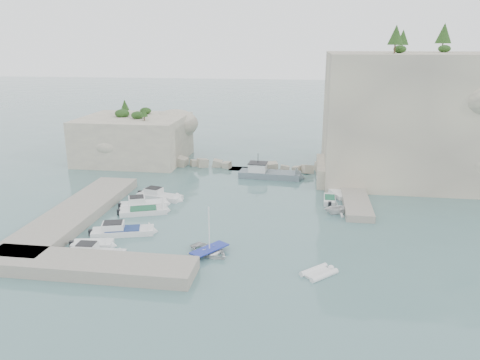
# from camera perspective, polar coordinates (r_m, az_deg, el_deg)

# --- Properties ---
(ground) EXTENTS (400.00, 400.00, 0.00)m
(ground) POSITION_cam_1_polar(r_m,az_deg,el_deg) (49.64, -1.02, -5.27)
(ground) COLOR slate
(ground) RESTS_ON ground
(cliff_east) EXTENTS (26.00, 22.00, 17.00)m
(cliff_east) POSITION_cam_1_polar(r_m,az_deg,el_deg) (70.88, 21.04, 7.36)
(cliff_east) COLOR beige
(cliff_east) RESTS_ON ground
(cliff_terrace) EXTENTS (8.00, 10.00, 2.50)m
(cliff_terrace) POSITION_cam_1_polar(r_m,az_deg,el_deg) (65.97, 12.80, 1.00)
(cliff_terrace) COLOR beige
(cliff_terrace) RESTS_ON ground
(outcrop_west) EXTENTS (16.00, 14.00, 7.00)m
(outcrop_west) POSITION_cam_1_polar(r_m,az_deg,el_deg) (77.14, -12.78, 4.93)
(outcrop_west) COLOR beige
(outcrop_west) RESTS_ON ground
(quay_west) EXTENTS (5.00, 24.00, 1.10)m
(quay_west) POSITION_cam_1_polar(r_m,az_deg,el_deg) (53.87, -19.39, -3.84)
(quay_west) COLOR #9E9689
(quay_west) RESTS_ON ground
(quay_south) EXTENTS (18.00, 4.00, 1.10)m
(quay_south) POSITION_cam_1_polar(r_m,az_deg,el_deg) (41.42, -17.99, -9.90)
(quay_south) COLOR #9E9689
(quay_south) RESTS_ON ground
(ledge_east) EXTENTS (3.00, 16.00, 0.80)m
(ledge_east) POSITION_cam_1_polar(r_m,az_deg,el_deg) (58.61, 13.77, -1.89)
(ledge_east) COLOR #9E9689
(ledge_east) RESTS_ON ground
(breakwater) EXTENTS (28.00, 3.00, 1.40)m
(breakwater) POSITION_cam_1_polar(r_m,az_deg,el_deg) (70.29, 1.10, 1.89)
(breakwater) COLOR beige
(breakwater) RESTS_ON ground
(motorboat_a) EXTENTS (6.44, 3.36, 1.40)m
(motorboat_a) POSITION_cam_1_polar(r_m,az_deg,el_deg) (58.03, -9.73, -2.25)
(motorboat_a) COLOR silver
(motorboat_a) RESTS_ON ground
(motorboat_b) EXTENTS (6.08, 3.99, 1.40)m
(motorboat_b) POSITION_cam_1_polar(r_m,az_deg,el_deg) (55.55, -11.60, -3.21)
(motorboat_b) COLOR white
(motorboat_b) RESTS_ON ground
(motorboat_c) EXTENTS (6.06, 3.95, 0.70)m
(motorboat_c) POSITION_cam_1_polar(r_m,az_deg,el_deg) (53.50, -11.67, -3.98)
(motorboat_c) COLOR silver
(motorboat_c) RESTS_ON ground
(motorboat_d) EXTENTS (6.89, 3.72, 1.40)m
(motorboat_d) POSITION_cam_1_polar(r_m,az_deg,el_deg) (48.33, -14.06, -6.41)
(motorboat_d) COLOR silver
(motorboat_d) RESTS_ON ground
(motorboat_e) EXTENTS (4.27, 2.37, 0.70)m
(motorboat_e) POSITION_cam_1_polar(r_m,az_deg,el_deg) (46.13, -17.51, -7.83)
(motorboat_e) COLOR silver
(motorboat_e) RESTS_ON ground
(motorboat_f) EXTENTS (5.75, 1.95, 1.40)m
(motorboat_f) POSITION_cam_1_polar(r_m,az_deg,el_deg) (44.06, -17.16, -8.97)
(motorboat_f) COLOR silver
(motorboat_f) RESTS_ON ground
(rowboat) EXTENTS (5.06, 4.77, 0.85)m
(rowboat) POSITION_cam_1_polar(r_m,az_deg,el_deg) (42.84, -3.73, -8.98)
(rowboat) COLOR white
(rowboat) RESTS_ON ground
(inflatable_dinghy) EXTENTS (3.31, 3.29, 0.44)m
(inflatable_dinghy) POSITION_cam_1_polar(r_m,az_deg,el_deg) (39.76, 9.58, -11.31)
(inflatable_dinghy) COLOR silver
(inflatable_dinghy) RESTS_ON ground
(tender_east_a) EXTENTS (3.88, 3.64, 1.65)m
(tender_east_a) POSITION_cam_1_polar(r_m,az_deg,el_deg) (53.44, 11.70, -4.01)
(tender_east_a) COLOR silver
(tender_east_a) RESTS_ON ground
(tender_east_b) EXTENTS (1.48, 4.04, 0.70)m
(tender_east_b) POSITION_cam_1_polar(r_m,az_deg,el_deg) (57.08, 10.86, -2.63)
(tender_east_b) COLOR silver
(tender_east_b) RESTS_ON ground
(tender_east_c) EXTENTS (3.17, 4.96, 0.70)m
(tender_east_c) POSITION_cam_1_polar(r_m,az_deg,el_deg) (59.67, 11.83, -1.84)
(tender_east_c) COLOR white
(tender_east_c) RESTS_ON ground
(tender_east_d) EXTENTS (5.43, 3.46, 1.96)m
(tender_east_d) POSITION_cam_1_polar(r_m,az_deg,el_deg) (62.08, 11.41, -1.09)
(tender_east_d) COLOR silver
(tender_east_d) RESTS_ON ground
(work_boat) EXTENTS (9.58, 3.33, 2.20)m
(work_boat) POSITION_cam_1_polar(r_m,az_deg,el_deg) (66.19, 3.64, 0.31)
(work_boat) COLOR slate
(work_boat) RESTS_ON ground
(rowboat_mast) EXTENTS (0.10, 0.10, 4.20)m
(rowboat_mast) POSITION_cam_1_polar(r_m,az_deg,el_deg) (41.81, -3.79, -5.85)
(rowboat_mast) COLOR white
(rowboat_mast) RESTS_ON rowboat
(vegetation) EXTENTS (53.48, 13.88, 13.40)m
(vegetation) POSITION_cam_1_polar(r_m,az_deg,el_deg) (70.63, 17.37, 15.38)
(vegetation) COLOR #1E4219
(vegetation) RESTS_ON ground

